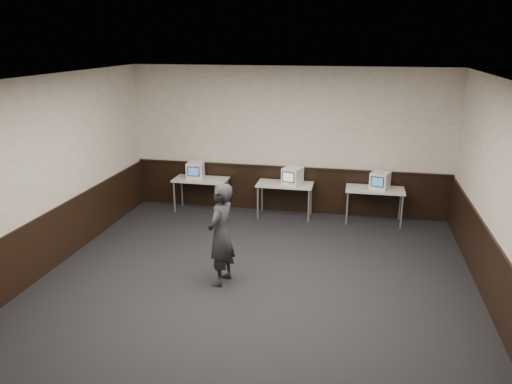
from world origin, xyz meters
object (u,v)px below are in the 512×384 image
Objects in this scene: desk_center at (285,187)px; emac_left at (195,170)px; desk_right at (375,192)px; emac_right at (380,181)px; person at (221,234)px; desk_left at (201,182)px; emac_center at (292,176)px.

desk_center is 2.05m from emac_left.
emac_right is (0.09, 0.00, 0.25)m from desk_right.
desk_center is 1.00× the size of desk_right.
desk_center is at bearing -6.87° from emac_left.
emac_right is 0.28× the size of person.
emac_left reaches higher than desk_right.
emac_left reaches higher than desk_left.
desk_left is at bearing 180.00° from desk_center.
desk_right is 0.73× the size of person.
person is (-0.68, -3.26, -0.11)m from emac_center.
desk_right is 2.49× the size of emac_center.
emac_center reaches higher than emac_left.
emac_center is at bearing -7.07° from desk_center.
emac_center reaches higher than desk_right.
person is at bearing -71.23° from emac_left.
desk_right is at bearing -6.29° from emac_left.
person reaches higher than emac_right.
desk_left is 1.90m from desk_center.
desk_center is 2.55× the size of emac_right.
desk_left is 3.80m from desk_right.
desk_center is at bearing 180.00° from desk_right.
desk_right is at bearing 154.98° from person.
desk_right is 3.94m from emac_left.
desk_right is at bearing 0.00° from desk_left.
desk_left is 3.89m from emac_right.
emac_center reaches higher than emac_right.
desk_left is at bearing -161.81° from emac_center.
emac_center is (2.19, -0.06, 0.00)m from emac_left.
emac_left is (-0.13, 0.04, 0.25)m from desk_left.
emac_left is 0.25× the size of person.
emac_center is at bearing -7.30° from emac_left.
emac_center is at bearing 179.61° from person.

